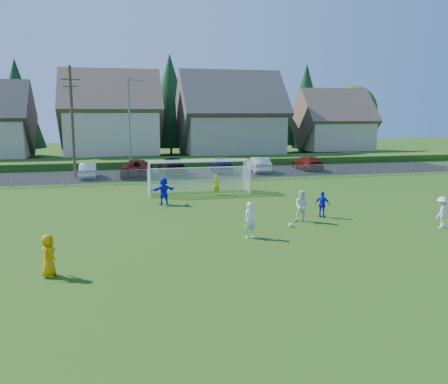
{
  "coord_description": "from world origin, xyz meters",
  "views": [
    {
      "loc": [
        -6.25,
        -18.08,
        5.92
      ],
      "look_at": [
        0.0,
        8.0,
        1.4
      ],
      "focal_mm": 38.0,
      "sensor_mm": 36.0,
      "label": 1
    }
  ],
  "objects_px": {
    "car_e": "(221,165)",
    "car_g": "(308,163)",
    "car_b": "(88,170)",
    "car_f": "(259,165)",
    "player_white_a": "(250,220)",
    "car_c": "(137,168)",
    "referee": "(48,256)",
    "player_white_c": "(442,212)",
    "goalkeeper": "(216,185)",
    "player_blue_a": "(322,204)",
    "player_white_b": "(302,206)",
    "soccer_goal": "(199,171)",
    "car_d": "(172,166)",
    "soccer_ball": "(291,225)",
    "player_blue_b": "(164,191)"
  },
  "relations": [
    {
      "from": "player_white_c",
      "to": "soccer_ball",
      "type": "bearing_deg",
      "value": -45.0
    },
    {
      "from": "referee",
      "to": "car_e",
      "type": "height_order",
      "value": "referee"
    },
    {
      "from": "referee",
      "to": "goalkeeper",
      "type": "relative_size",
      "value": 1.06
    },
    {
      "from": "player_white_b",
      "to": "car_f",
      "type": "relative_size",
      "value": 0.38
    },
    {
      "from": "player_white_b",
      "to": "soccer_goal",
      "type": "relative_size",
      "value": 0.23
    },
    {
      "from": "player_white_a",
      "to": "player_blue_a",
      "type": "xyz_separation_m",
      "value": [
        5.28,
        3.34,
        -0.11
      ]
    },
    {
      "from": "car_b",
      "to": "player_blue_a",
      "type": "bearing_deg",
      "value": 123.68
    },
    {
      "from": "car_c",
      "to": "goalkeeper",
      "type": "bearing_deg",
      "value": 120.76
    },
    {
      "from": "player_blue_b",
      "to": "car_d",
      "type": "distance_m",
      "value": 15.0
    },
    {
      "from": "car_e",
      "to": "car_g",
      "type": "xyz_separation_m",
      "value": [
        9.32,
        0.21,
        -0.07
      ]
    },
    {
      "from": "soccer_ball",
      "to": "car_f",
      "type": "height_order",
      "value": "car_f"
    },
    {
      "from": "player_blue_a",
      "to": "soccer_goal",
      "type": "height_order",
      "value": "soccer_goal"
    },
    {
      "from": "soccer_ball",
      "to": "player_white_c",
      "type": "xyz_separation_m",
      "value": [
        7.54,
        -1.95,
        0.71
      ]
    },
    {
      "from": "player_blue_b",
      "to": "car_d",
      "type": "bearing_deg",
      "value": -114.29
    },
    {
      "from": "car_f",
      "to": "goalkeeper",
      "type": "bearing_deg",
      "value": 64.31
    },
    {
      "from": "player_white_b",
      "to": "car_f",
      "type": "height_order",
      "value": "player_white_b"
    },
    {
      "from": "player_white_c",
      "to": "car_f",
      "type": "relative_size",
      "value": 0.36
    },
    {
      "from": "referee",
      "to": "player_white_b",
      "type": "xyz_separation_m",
      "value": [
        12.39,
        6.01,
        0.08
      ]
    },
    {
      "from": "player_white_b",
      "to": "car_f",
      "type": "distance_m",
      "value": 21.73
    },
    {
      "from": "car_f",
      "to": "player_white_b",
      "type": "bearing_deg",
      "value": 83.4
    },
    {
      "from": "referee",
      "to": "goalkeeper",
      "type": "xyz_separation_m",
      "value": [
        9.66,
        15.37,
        -0.05
      ]
    },
    {
      "from": "player_white_b",
      "to": "car_c",
      "type": "height_order",
      "value": "player_white_b"
    },
    {
      "from": "referee",
      "to": "car_g",
      "type": "distance_m",
      "value": 35.82
    },
    {
      "from": "player_blue_a",
      "to": "car_g",
      "type": "height_order",
      "value": "player_blue_a"
    },
    {
      "from": "player_white_a",
      "to": "car_e",
      "type": "bearing_deg",
      "value": 69.66
    },
    {
      "from": "referee",
      "to": "player_white_c",
      "type": "relative_size",
      "value": 0.97
    },
    {
      "from": "player_white_b",
      "to": "car_b",
      "type": "distance_m",
      "value": 24.2
    },
    {
      "from": "player_white_b",
      "to": "player_white_c",
      "type": "height_order",
      "value": "player_white_b"
    },
    {
      "from": "player_blue_b",
      "to": "goalkeeper",
      "type": "bearing_deg",
      "value": -161.41
    },
    {
      "from": "car_c",
      "to": "car_f",
      "type": "relative_size",
      "value": 1.25
    },
    {
      "from": "player_white_a",
      "to": "car_c",
      "type": "xyz_separation_m",
      "value": [
        -4.0,
        23.54,
        -0.07
      ]
    },
    {
      "from": "player_blue_a",
      "to": "car_d",
      "type": "height_order",
      "value": "car_d"
    },
    {
      "from": "player_white_a",
      "to": "player_white_c",
      "type": "xyz_separation_m",
      "value": [
        10.22,
        -0.38,
        -0.04
      ]
    },
    {
      "from": "player_blue_b",
      "to": "car_g",
      "type": "distance_m",
      "value": 22.68
    },
    {
      "from": "referee",
      "to": "car_g",
      "type": "relative_size",
      "value": 0.32
    },
    {
      "from": "referee",
      "to": "soccer_ball",
      "type": "bearing_deg",
      "value": -54.06
    },
    {
      "from": "car_g",
      "to": "soccer_goal",
      "type": "bearing_deg",
      "value": 41.8
    },
    {
      "from": "soccer_ball",
      "to": "car_d",
      "type": "distance_m",
      "value": 22.69
    },
    {
      "from": "player_white_a",
      "to": "car_c",
      "type": "distance_m",
      "value": 23.87
    },
    {
      "from": "player_white_c",
      "to": "car_c",
      "type": "bearing_deg",
      "value": -89.78
    },
    {
      "from": "player_blue_a",
      "to": "player_blue_b",
      "type": "distance_m",
      "value": 10.23
    },
    {
      "from": "player_white_b",
      "to": "car_g",
      "type": "relative_size",
      "value": 0.35
    },
    {
      "from": "soccer_ball",
      "to": "player_white_a",
      "type": "relative_size",
      "value": 0.13
    },
    {
      "from": "player_white_b",
      "to": "player_blue_a",
      "type": "bearing_deg",
      "value": 51.94
    },
    {
      "from": "referee",
      "to": "car_f",
      "type": "bearing_deg",
      "value": -19.44
    },
    {
      "from": "car_c",
      "to": "car_f",
      "type": "distance_m",
      "value": 12.01
    },
    {
      "from": "goalkeeper",
      "to": "soccer_goal",
      "type": "bearing_deg",
      "value": -45.1
    },
    {
      "from": "player_white_a",
      "to": "soccer_goal",
      "type": "xyz_separation_m",
      "value": [
        -0.09,
        13.06,
        0.77
      ]
    },
    {
      "from": "player_white_c",
      "to": "car_f",
      "type": "xyz_separation_m",
      "value": [
        -2.21,
        24.21,
        -0.06
      ]
    },
    {
      "from": "car_b",
      "to": "car_f",
      "type": "bearing_deg",
      "value": -179.29
    }
  ]
}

